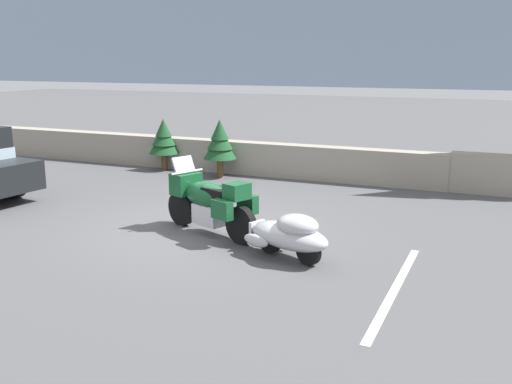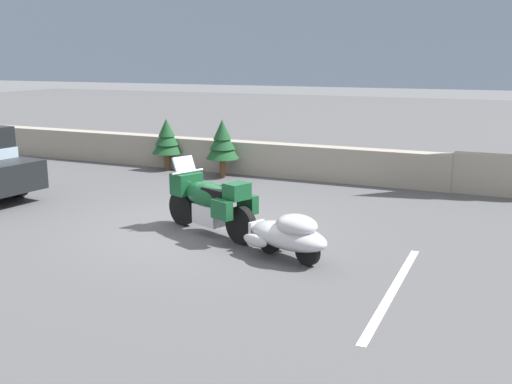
% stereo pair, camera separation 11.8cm
% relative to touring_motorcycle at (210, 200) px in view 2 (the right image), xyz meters
% --- Properties ---
extents(ground_plane, '(80.00, 80.00, 0.00)m').
position_rel_touring_motorcycle_xyz_m(ground_plane, '(-0.39, 0.20, -0.62)').
color(ground_plane, '#4C4C4F').
extents(stone_guard_wall, '(24.00, 0.55, 0.94)m').
position_rel_touring_motorcycle_xyz_m(stone_guard_wall, '(-0.73, 5.49, -0.17)').
color(stone_guard_wall, gray).
rests_on(stone_guard_wall, ground).
extents(distant_ridgeline, '(240.00, 80.00, 16.00)m').
position_rel_touring_motorcycle_xyz_m(distant_ridgeline, '(-0.39, 95.51, 7.38)').
color(distant_ridgeline, '#8C9EB7').
rests_on(distant_ridgeline, ground).
extents(touring_motorcycle, '(2.20, 1.24, 1.33)m').
position_rel_touring_motorcycle_xyz_m(touring_motorcycle, '(0.00, 0.00, 0.00)').
color(touring_motorcycle, black).
rests_on(touring_motorcycle, ground).
extents(car_shaped_trailer, '(2.18, 1.20, 0.76)m').
position_rel_touring_motorcycle_xyz_m(car_shaped_trailer, '(1.80, -0.71, -0.21)').
color(car_shaped_trailer, black).
rests_on(car_shaped_trailer, ground).
extents(pine_sapling_near, '(0.88, 0.88, 1.55)m').
position_rel_touring_motorcycle_xyz_m(pine_sapling_near, '(-2.20, 4.75, 0.35)').
color(pine_sapling_near, brown).
rests_on(pine_sapling_near, ground).
extents(pine_sapling_farther, '(0.86, 0.86, 1.46)m').
position_rel_touring_motorcycle_xyz_m(pine_sapling_farther, '(-4.13, 5.05, 0.29)').
color(pine_sapling_farther, brown).
rests_on(pine_sapling_farther, ground).
extents(parking_stripe_marker, '(0.12, 3.60, 0.01)m').
position_rel_touring_motorcycle_xyz_m(parking_stripe_marker, '(3.58, -1.30, -0.62)').
color(parking_stripe_marker, silver).
rests_on(parking_stripe_marker, ground).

